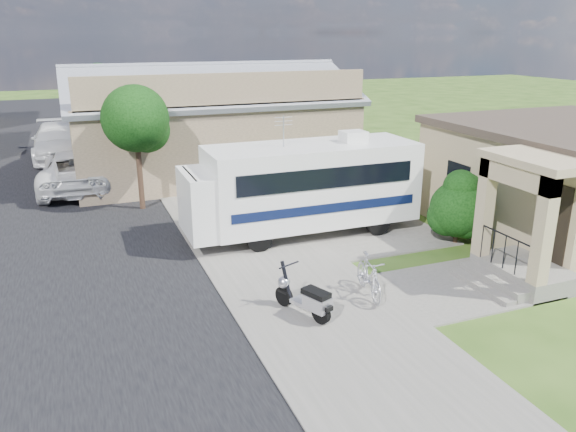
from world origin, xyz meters
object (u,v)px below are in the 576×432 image
object	(u,v)px
shrub	(459,206)
scooter	(306,298)
motorhome	(303,185)
van	(58,141)
garden_hose	(475,271)
bicycle	(369,278)
pickup_truck	(77,169)

from	to	relation	value
shrub	scooter	xyz separation A→B (m)	(-6.30, -2.78, -0.71)
motorhome	van	bearing A→B (deg)	115.69
shrub	scooter	size ratio (longest dim) A/B	1.43
shrub	garden_hose	xyz separation A→B (m)	(-1.04, -2.20, -1.13)
motorhome	shrub	distance (m)	4.86
bicycle	van	bearing A→B (deg)	119.49
motorhome	garden_hose	xyz separation A→B (m)	(3.09, -4.73, -1.57)
motorhome	pickup_truck	bearing A→B (deg)	127.94
bicycle	van	distance (m)	21.60
motorhome	van	world-z (taller)	motorhome
motorhome	shrub	bearing A→B (deg)	-31.26
bicycle	garden_hose	bearing A→B (deg)	13.38
bicycle	garden_hose	size ratio (longest dim) A/B	4.60
shrub	van	world-z (taller)	shrub
scooter	bicycle	bearing A→B (deg)	-10.21
motorhome	van	distance (m)	17.19
bicycle	pickup_truck	distance (m)	14.91
pickup_truck	garden_hose	bearing A→B (deg)	130.92
garden_hose	scooter	bearing A→B (deg)	-173.71
pickup_truck	garden_hose	distance (m)	16.51
pickup_truck	scooter	bearing A→B (deg)	112.58
shrub	van	size ratio (longest dim) A/B	0.39
garden_hose	pickup_truck	bearing A→B (deg)	126.13
scooter	pickup_truck	xyz separation A→B (m)	(-4.46, 13.90, 0.33)
van	garden_hose	xyz separation A→B (m)	(10.46, -20.24, -0.80)
motorhome	pickup_truck	xyz separation A→B (m)	(-6.64, 8.59, -0.81)
garden_hose	motorhome	bearing A→B (deg)	123.16
shrub	garden_hose	world-z (taller)	shrub
pickup_truck	garden_hose	size ratio (longest dim) A/B	15.96
motorhome	scooter	xyz separation A→B (m)	(-2.18, -5.31, -1.15)
scooter	bicycle	distance (m)	1.91
van	shrub	bearing A→B (deg)	-57.20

